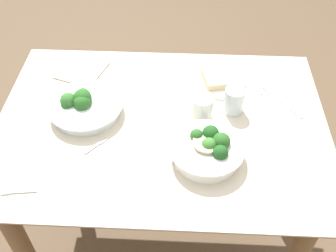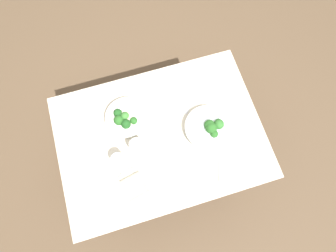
% 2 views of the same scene
% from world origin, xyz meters
% --- Properties ---
extents(ground_plane, '(6.00, 6.00, 0.00)m').
position_xyz_m(ground_plane, '(0.00, 0.00, 0.00)').
color(ground_plane, brown).
extents(dining_table, '(1.21, 0.86, 0.77)m').
position_xyz_m(dining_table, '(0.00, 0.00, 0.63)').
color(dining_table, beige).
rests_on(dining_table, ground_plane).
extents(broccoli_bowl_far, '(0.27, 0.27, 0.10)m').
position_xyz_m(broccoli_bowl_far, '(-0.29, 0.04, 0.81)').
color(broccoli_bowl_far, white).
rests_on(broccoli_bowl_far, dining_table).
extents(broccoli_bowl_near, '(0.25, 0.25, 0.10)m').
position_xyz_m(broccoli_bowl_near, '(0.16, -0.15, 0.81)').
color(broccoli_bowl_near, white).
rests_on(broccoli_bowl_near, dining_table).
extents(bread_side_plate, '(0.21, 0.21, 0.04)m').
position_xyz_m(bread_side_plate, '(0.22, 0.24, 0.79)').
color(bread_side_plate, silver).
rests_on(bread_side_plate, dining_table).
extents(water_glass_center, '(0.07, 0.07, 0.10)m').
position_xyz_m(water_glass_center, '(0.26, 0.08, 0.82)').
color(water_glass_center, silver).
rests_on(water_glass_center, dining_table).
extents(water_glass_side, '(0.08, 0.08, 0.10)m').
position_xyz_m(water_glass_side, '(0.14, 0.04, 0.82)').
color(water_glass_side, silver).
rests_on(water_glass_side, dining_table).
extents(fork_by_far_bowl, '(0.07, 0.08, 0.00)m').
position_xyz_m(fork_by_far_bowl, '(-0.22, -0.12, 0.78)').
color(fork_by_far_bowl, '#B7B7BC').
rests_on(fork_by_far_bowl, dining_table).
extents(fork_by_near_bowl, '(0.11, 0.02, 0.00)m').
position_xyz_m(fork_by_near_bowl, '(-0.43, -0.33, 0.78)').
color(fork_by_near_bowl, '#B7B7BC').
rests_on(fork_by_near_bowl, dining_table).
extents(table_knife_left, '(0.01, 0.22, 0.00)m').
position_xyz_m(table_knife_left, '(0.39, 0.28, 0.78)').
color(table_knife_left, '#B7B7BC').
rests_on(table_knife_left, dining_table).
extents(table_knife_right, '(0.13, 0.18, 0.00)m').
position_xyz_m(table_knife_right, '(0.45, 0.13, 0.78)').
color(table_knife_right, '#B7B7BC').
rests_on(table_knife_right, dining_table).
extents(napkin_folded_upper, '(0.22, 0.23, 0.01)m').
position_xyz_m(napkin_folded_upper, '(-0.35, 0.29, 0.78)').
color(napkin_folded_upper, '#B1A997').
rests_on(napkin_folded_upper, dining_table).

